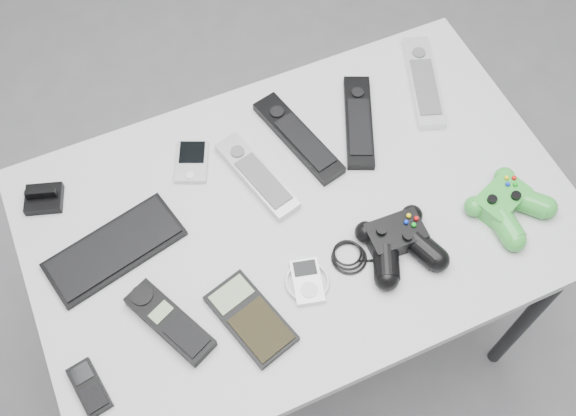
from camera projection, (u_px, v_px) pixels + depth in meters
name	position (u px, v px, depth m)	size (l,w,h in m)	color
floor	(305.00, 335.00, 1.97)	(3.50, 3.50, 0.00)	slate
desk	(299.00, 227.00, 1.40)	(1.08, 0.69, 0.72)	#A4A5A7
pda_keyboard	(115.00, 249.00, 1.30)	(0.26, 0.11, 0.02)	black
dock_bracket	(42.00, 196.00, 1.34)	(0.07, 0.06, 0.04)	black
pda	(192.00, 162.00, 1.40)	(0.06, 0.10, 0.02)	#B2B1B9
remote_silver_a	(257.00, 175.00, 1.38)	(0.06, 0.22, 0.02)	#B2B1B9
remote_black_a	(298.00, 137.00, 1.42)	(0.06, 0.25, 0.03)	black
remote_black_b	(359.00, 121.00, 1.45)	(0.06, 0.24, 0.02)	black
remote_silver_b	(423.00, 81.00, 1.50)	(0.06, 0.25, 0.03)	silver
mobile_phone	(89.00, 388.00, 1.17)	(0.04, 0.10, 0.02)	black
cordless_handset	(170.00, 322.00, 1.22)	(0.06, 0.18, 0.03)	black
calculator	(251.00, 318.00, 1.23)	(0.09, 0.18, 0.02)	black
mp3_player	(307.00, 281.00, 1.27)	(0.08, 0.09, 0.02)	white
controller_black	(399.00, 241.00, 1.29)	(0.26, 0.16, 0.05)	black
controller_green	(507.00, 204.00, 1.33)	(0.15, 0.16, 0.05)	#278F2F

